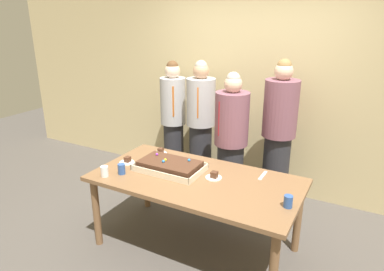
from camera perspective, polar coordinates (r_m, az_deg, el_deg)
ground_plane at (r=3.61m, az=0.59°, el=-17.86°), size 12.00×12.00×0.00m
interior_back_panel at (r=4.41m, az=10.60°, el=10.05°), size 8.00×0.12×3.00m
party_table at (r=3.25m, az=0.63°, el=-8.27°), size 1.92×0.99×0.75m
sheet_cake at (r=3.36m, az=-3.70°, el=-5.02°), size 0.65×0.40×0.12m
plated_slice_near_left at (r=3.76m, az=-5.28°, el=-2.77°), size 0.15×0.15×0.06m
plated_slice_near_right at (r=3.20m, az=3.64°, el=-6.74°), size 0.15×0.15×0.07m
plated_slice_far_left at (r=3.58m, az=-10.67°, el=-4.18°), size 0.15×0.15×0.06m
drink_cup_nearest at (r=3.32m, az=-14.26°, el=-5.76°), size 0.07×0.07×0.10m
drink_cup_middle at (r=2.83m, az=15.61°, el=-10.46°), size 0.07×0.07×0.10m
drink_cup_far_end at (r=3.34m, az=-11.57°, el=-5.44°), size 0.07×0.07×0.10m
cake_server_utensil at (r=3.32m, az=11.62°, el=-6.49°), size 0.03×0.20×0.01m
person_serving_front at (r=3.86m, az=6.44°, el=-1.32°), size 0.37×0.37×1.63m
person_green_shirt_behind at (r=3.96m, az=14.06°, el=-0.13°), size 0.37×0.37×1.76m
person_striped_tie_right at (r=4.37m, az=1.43°, el=1.69°), size 0.36×0.36×1.68m
person_far_right_suit at (r=4.63m, az=-3.11°, el=2.51°), size 0.33×0.33×1.64m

